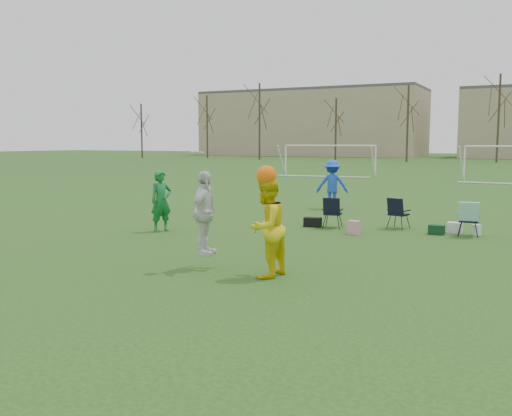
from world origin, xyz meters
The scene contains 7 objects.
ground centered at (0.00, 0.00, 0.00)m, with size 260.00×260.00×0.00m, color #204917.
fielder_green_near centered at (-5.23, 4.75, 0.92)m, with size 0.67×0.44×1.84m, color #136C2F.
fielder_blue centered at (-2.53, 12.71, 0.99)m, with size 1.27×0.73×1.97m, color blue.
center_contest centered at (-0.41, 0.91, 1.10)m, with size 2.22×1.15×2.52m.
sideline_setup centered at (3.02, 8.02, 0.57)m, with size 7.87×2.24×1.89m.
goal_left centered at (-10.00, 34.00, 1.92)m, with size 7.39×0.76×2.46m.
tree_line centered at (0.24, 69.85, 5.09)m, with size 110.28×3.28×11.40m.
Camera 1 is at (4.91, -9.29, 2.71)m, focal length 40.00 mm.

